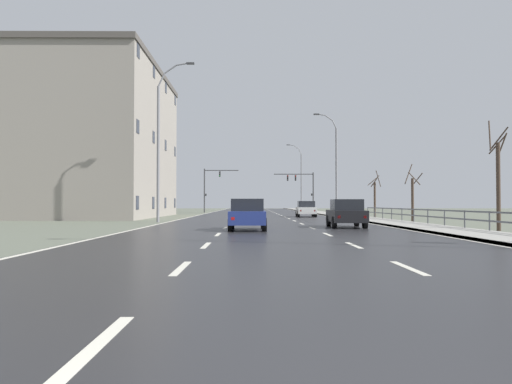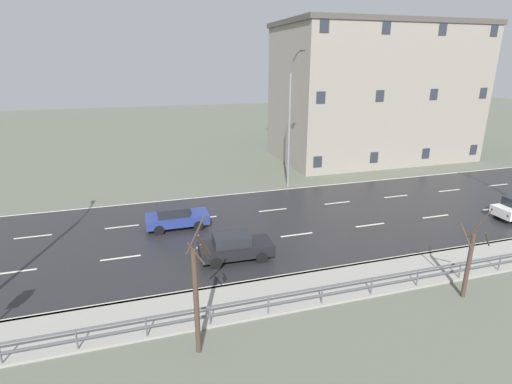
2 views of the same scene
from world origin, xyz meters
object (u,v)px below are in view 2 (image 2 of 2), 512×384
at_px(street_lamp_left_bank, 290,124).
at_px(car_near_right, 235,246).
at_px(brick_building, 374,92).
at_px(car_mid_centre, 176,217).

xyz_separation_m(street_lamp_left_bank, car_near_right, (11.77, -7.88, -4.82)).
relative_size(street_lamp_left_bank, brick_building, 0.53).
height_order(street_lamp_left_bank, car_mid_centre, street_lamp_left_bank).
bearing_deg(street_lamp_left_bank, car_mid_centre, -59.02).
distance_m(car_near_right, brick_building, 30.00).
bearing_deg(car_near_right, street_lamp_left_bank, 148.39).
relative_size(car_near_right, brick_building, 0.19).
distance_m(street_lamp_left_bank, brick_building, 15.88).
bearing_deg(street_lamp_left_bank, brick_building, 121.83).
bearing_deg(car_mid_centre, car_near_right, 25.78).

